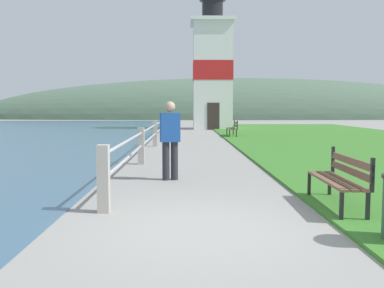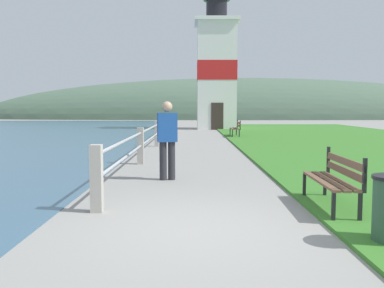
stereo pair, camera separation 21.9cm
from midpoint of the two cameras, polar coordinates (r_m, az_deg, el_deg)
ground_plane at (r=5.85m, az=2.24°, el=-11.39°), size 160.00×160.00×0.00m
grass_verge at (r=21.27m, az=21.85°, el=0.19°), size 12.00×42.14×0.06m
seawall_railing at (r=18.13m, az=-4.51°, el=1.65°), size 0.18×23.06×1.06m
park_bench_near at (r=7.26m, az=19.21°, el=-4.13°), size 0.52×1.80×0.94m
park_bench_midway at (r=24.10m, az=6.04°, el=2.23°), size 0.51×1.90×0.94m
lighthouse at (r=33.25m, az=3.33°, el=9.98°), size 3.33×3.33×10.50m
person_strolling at (r=9.66m, az=-2.79°, el=0.86°), size 0.47×0.31×1.78m
distant_hillside at (r=64.26m, az=7.26°, el=3.37°), size 80.00×16.00×12.00m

